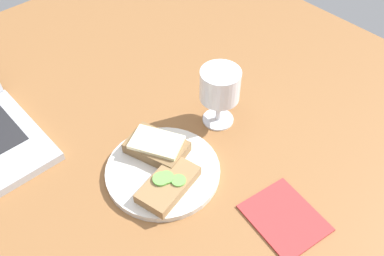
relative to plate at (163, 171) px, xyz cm
name	(u,v)px	position (x,y,z in cm)	size (l,w,h in cm)	color
wooden_table	(151,157)	(1.45, 5.66, -2.13)	(140.00, 140.00, 3.00)	brown
plate	(163,171)	(0.00, 0.00, 0.00)	(21.87, 21.87, 1.26)	silver
sandwich_with_cucumber	(168,184)	(-2.01, -4.10, 1.75)	(13.17, 9.08, 2.56)	#937047
sandwich_with_cheese	(157,146)	(2.01, 4.13, 2.08)	(10.46, 13.13, 3.06)	brown
wine_glass	(220,87)	(17.88, 3.06, 8.66)	(8.20, 8.20, 13.19)	white
napkin	(285,218)	(9.36, -22.17, -0.43)	(11.18, 13.31, 0.40)	#B23333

